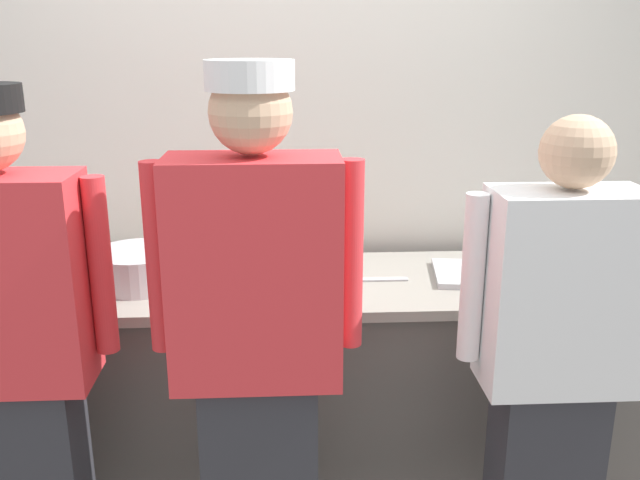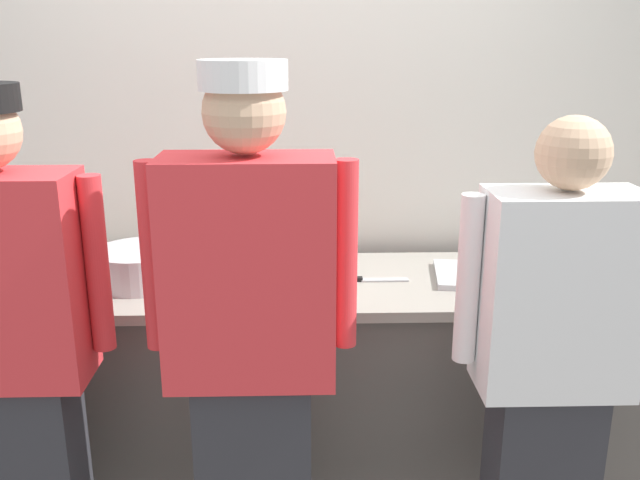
{
  "view_description": "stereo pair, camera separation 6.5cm",
  "coord_description": "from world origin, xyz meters",
  "px_view_note": "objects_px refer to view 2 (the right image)",
  "views": [
    {
      "loc": [
        0.01,
        -2.21,
        1.82
      ],
      "look_at": [
        0.15,
        0.33,
        1.06
      ],
      "focal_mm": 38.26,
      "sensor_mm": 36.0,
      "label": 1
    },
    {
      "loc": [
        0.07,
        -2.22,
        1.82
      ],
      "look_at": [
        0.15,
        0.33,
        1.06
      ],
      "focal_mm": 38.26,
      "sensor_mm": 36.0,
      "label": 2
    }
  ],
  "objects_px": {
    "sheet_tray": "(496,276)",
    "squeeze_bottle_secondary": "(231,252)",
    "chef_near_left": "(11,349)",
    "chef_far_right": "(551,365)",
    "chef_center": "(251,344)",
    "ramekin_yellow_sauce": "(555,256)",
    "plate_stack_front": "(45,275)",
    "plate_stack_rear": "(306,281)",
    "chefs_knife": "(368,279)",
    "squeeze_bottle_primary": "(612,262)",
    "mixing_bowl_steel": "(140,266)"
  },
  "relations": [
    {
      "from": "chef_center",
      "to": "sheet_tray",
      "type": "xyz_separation_m",
      "value": [
        0.94,
        0.72,
        -0.05
      ]
    },
    {
      "from": "plate_stack_front",
      "to": "sheet_tray",
      "type": "distance_m",
      "value": 1.81
    },
    {
      "from": "sheet_tray",
      "to": "chefs_knife",
      "type": "bearing_deg",
      "value": -178.98
    },
    {
      "from": "chef_center",
      "to": "plate_stack_front",
      "type": "xyz_separation_m",
      "value": [
        -0.87,
        0.73,
        -0.03
      ]
    },
    {
      "from": "chef_center",
      "to": "plate_stack_rear",
      "type": "distance_m",
      "value": 0.66
    },
    {
      "from": "chef_center",
      "to": "plate_stack_rear",
      "type": "xyz_separation_m",
      "value": [
        0.17,
        0.64,
        -0.03
      ]
    },
    {
      "from": "squeeze_bottle_primary",
      "to": "chef_center",
      "type": "bearing_deg",
      "value": -154.87
    },
    {
      "from": "chef_near_left",
      "to": "squeeze_bottle_primary",
      "type": "bearing_deg",
      "value": 15.33
    },
    {
      "from": "plate_stack_front",
      "to": "squeeze_bottle_secondary",
      "type": "distance_m",
      "value": 0.74
    },
    {
      "from": "chef_near_left",
      "to": "chef_far_right",
      "type": "bearing_deg",
      "value": -1.48
    },
    {
      "from": "plate_stack_front",
      "to": "squeeze_bottle_secondary",
      "type": "xyz_separation_m",
      "value": [
        0.73,
        0.11,
        0.05
      ]
    },
    {
      "from": "chef_center",
      "to": "ramekin_yellow_sauce",
      "type": "distance_m",
      "value": 1.56
    },
    {
      "from": "chef_far_right",
      "to": "squeeze_bottle_secondary",
      "type": "distance_m",
      "value": 1.34
    },
    {
      "from": "plate_stack_front",
      "to": "ramekin_yellow_sauce",
      "type": "height_order",
      "value": "plate_stack_front"
    },
    {
      "from": "mixing_bowl_steel",
      "to": "ramekin_yellow_sauce",
      "type": "xyz_separation_m",
      "value": [
        1.74,
        0.22,
        -0.04
      ]
    },
    {
      "from": "chef_near_left",
      "to": "chef_center",
      "type": "relative_size",
      "value": 0.96
    },
    {
      "from": "chef_far_right",
      "to": "plate_stack_front",
      "type": "height_order",
      "value": "chef_far_right"
    },
    {
      "from": "chef_center",
      "to": "mixing_bowl_steel",
      "type": "height_order",
      "value": "chef_center"
    },
    {
      "from": "chef_near_left",
      "to": "chef_far_right",
      "type": "relative_size",
      "value": 1.05
    },
    {
      "from": "plate_stack_front",
      "to": "plate_stack_rear",
      "type": "distance_m",
      "value": 1.04
    },
    {
      "from": "squeeze_bottle_secondary",
      "to": "chefs_knife",
      "type": "height_order",
      "value": "squeeze_bottle_secondary"
    },
    {
      "from": "sheet_tray",
      "to": "chef_near_left",
      "type": "bearing_deg",
      "value": -158.58
    },
    {
      "from": "chef_far_right",
      "to": "ramekin_yellow_sauce",
      "type": "distance_m",
      "value": 0.97
    },
    {
      "from": "chef_near_left",
      "to": "mixing_bowl_steel",
      "type": "distance_m",
      "value": 0.7
    },
    {
      "from": "plate_stack_front",
      "to": "squeeze_bottle_primary",
      "type": "height_order",
      "value": "squeeze_bottle_primary"
    },
    {
      "from": "chefs_knife",
      "to": "squeeze_bottle_primary",
      "type": "bearing_deg",
      "value": -4.25
    },
    {
      "from": "chef_near_left",
      "to": "plate_stack_rear",
      "type": "relative_size",
      "value": 6.82
    },
    {
      "from": "ramekin_yellow_sauce",
      "to": "chef_far_right",
      "type": "bearing_deg",
      "value": -110.41
    },
    {
      "from": "ramekin_yellow_sauce",
      "to": "chefs_knife",
      "type": "relative_size",
      "value": 0.38
    },
    {
      "from": "plate_stack_front",
      "to": "plate_stack_rear",
      "type": "bearing_deg",
      "value": -5.19
    },
    {
      "from": "mixing_bowl_steel",
      "to": "squeeze_bottle_primary",
      "type": "height_order",
      "value": "squeeze_bottle_primary"
    },
    {
      "from": "plate_stack_front",
      "to": "squeeze_bottle_primary",
      "type": "xyz_separation_m",
      "value": [
        2.24,
        -0.09,
        0.07
      ]
    },
    {
      "from": "plate_stack_front",
      "to": "plate_stack_rear",
      "type": "height_order",
      "value": "same"
    },
    {
      "from": "chef_far_right",
      "to": "sheet_tray",
      "type": "relative_size",
      "value": 3.32
    },
    {
      "from": "chef_far_right",
      "to": "chefs_knife",
      "type": "xyz_separation_m",
      "value": [
        -0.5,
        0.69,
        0.03
      ]
    },
    {
      "from": "squeeze_bottle_secondary",
      "to": "mixing_bowl_steel",
      "type": "bearing_deg",
      "value": -160.37
    },
    {
      "from": "mixing_bowl_steel",
      "to": "sheet_tray",
      "type": "xyz_separation_m",
      "value": [
        1.43,
        0.01,
        -0.06
      ]
    },
    {
      "from": "plate_stack_rear",
      "to": "chefs_knife",
      "type": "distance_m",
      "value": 0.27
    },
    {
      "from": "chef_far_right",
      "to": "plate_stack_rear",
      "type": "distance_m",
      "value": 0.97
    },
    {
      "from": "mixing_bowl_steel",
      "to": "squeeze_bottle_secondary",
      "type": "distance_m",
      "value": 0.37
    },
    {
      "from": "chef_far_right",
      "to": "mixing_bowl_steel",
      "type": "xyz_separation_m",
      "value": [
        -1.4,
        0.69,
        0.1
      ]
    },
    {
      "from": "sheet_tray",
      "to": "ramekin_yellow_sauce",
      "type": "height_order",
      "value": "ramekin_yellow_sauce"
    },
    {
      "from": "chef_center",
      "to": "mixing_bowl_steel",
      "type": "bearing_deg",
      "value": 124.21
    },
    {
      "from": "chef_near_left",
      "to": "plate_stack_front",
      "type": "bearing_deg",
      "value": 101.53
    },
    {
      "from": "plate_stack_rear",
      "to": "chefs_knife",
      "type": "xyz_separation_m",
      "value": [
        0.25,
        0.08,
        -0.02
      ]
    },
    {
      "from": "plate_stack_rear",
      "to": "sheet_tray",
      "type": "xyz_separation_m",
      "value": [
        0.77,
        0.09,
        -0.02
      ]
    },
    {
      "from": "mixing_bowl_steel",
      "to": "sheet_tray",
      "type": "bearing_deg",
      "value": 0.23
    },
    {
      "from": "sheet_tray",
      "to": "squeeze_bottle_secondary",
      "type": "relative_size",
      "value": 2.76
    },
    {
      "from": "squeeze_bottle_secondary",
      "to": "ramekin_yellow_sauce",
      "type": "relative_size",
      "value": 1.69
    },
    {
      "from": "plate_stack_rear",
      "to": "ramekin_yellow_sauce",
      "type": "bearing_deg",
      "value": 15.32
    }
  ]
}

